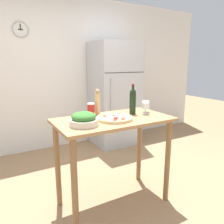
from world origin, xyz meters
The scene contains 11 objects.
ground_plane centered at (0.00, 0.00, 0.00)m, with size 14.00×14.00×0.00m, color #9E7A56.
wall_back centered at (0.00, 1.96, 1.30)m, with size 6.40×0.08×2.60m.
refrigerator centered at (0.95, 1.58, 0.92)m, with size 0.79×0.69×1.84m.
prep_counter centered at (0.00, 0.00, 0.77)m, with size 1.17×0.62×0.94m.
wine_bottle centered at (0.27, 0.06, 1.09)m, with size 0.07×0.07×0.33m.
wine_glass_near centered at (0.39, -0.01, 1.03)m, with size 0.08×0.08×0.13m.
wine_glass_far centered at (0.46, 0.07, 1.03)m, with size 0.08×0.08×0.13m.
pepper_mill centered at (-0.08, 0.20, 1.08)m, with size 0.05×0.05×0.28m.
salad_bowl centered at (-0.36, -0.09, 1.00)m, with size 0.26×0.26×0.13m.
homemade_pizza centered at (-0.02, -0.05, 0.96)m, with size 0.36×0.36×0.03m.
salt_canister centered at (-0.16, 0.19, 1.01)m, with size 0.07×0.07×0.14m.
Camera 1 is at (-1.06, -1.83, 1.49)m, focal length 35.00 mm.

